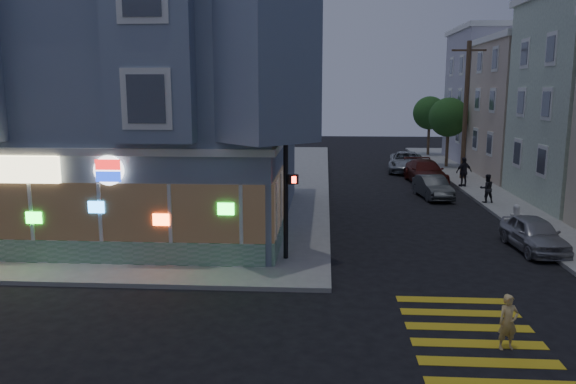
# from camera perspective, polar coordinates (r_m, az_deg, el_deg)

# --- Properties ---
(ground) EXTENTS (120.00, 120.00, 0.00)m
(ground) POSITION_cam_1_polar(r_m,az_deg,el_deg) (15.59, -6.85, -12.49)
(ground) COLOR black
(ground) RESTS_ON ground
(sidewalk_nw) EXTENTS (33.00, 42.00, 0.15)m
(sidewalk_nw) POSITION_cam_1_polar(r_m,az_deg,el_deg) (40.95, -19.64, 1.39)
(sidewalk_nw) COLOR gray
(sidewalk_nw) RESTS_ON ground
(corner_building) EXTENTS (14.60, 14.60, 11.40)m
(corner_building) POSITION_cam_1_polar(r_m,az_deg,el_deg) (26.58, -15.66, 9.51)
(corner_building) COLOR slate
(corner_building) RESTS_ON sidewalk_nw
(row_house_c) EXTENTS (12.00, 8.60, 9.00)m
(row_house_c) POSITION_cam_1_polar(r_m,az_deg,el_deg) (42.56, 27.21, 7.36)
(row_house_c) COLOR beige
(row_house_c) RESTS_ON sidewalk_ne
(row_house_d) EXTENTS (12.00, 8.60, 10.50)m
(row_house_d) POSITION_cam_1_polar(r_m,az_deg,el_deg) (50.94, 23.28, 8.82)
(row_house_d) COLOR #AEAABB
(row_house_d) RESTS_ON sidewalk_ne
(utility_pole) EXTENTS (2.20, 0.30, 9.00)m
(utility_pole) POSITION_cam_1_polar(r_m,az_deg,el_deg) (39.23, 17.61, 8.07)
(utility_pole) COLOR #4C3826
(utility_pole) RESTS_ON sidewalk_ne
(street_tree_near) EXTENTS (3.00, 3.00, 5.30)m
(street_tree_near) POSITION_cam_1_polar(r_m,az_deg,el_deg) (45.16, 16.00, 7.30)
(street_tree_near) COLOR #4C3826
(street_tree_near) RESTS_ON sidewalk_ne
(street_tree_far) EXTENTS (3.00, 3.00, 5.30)m
(street_tree_far) POSITION_cam_1_polar(r_m,az_deg,el_deg) (53.00, 14.20, 7.78)
(street_tree_far) COLOR #4C3826
(street_tree_far) RESTS_ON sidewalk_ne
(running_child) EXTENTS (0.54, 0.41, 1.34)m
(running_child) POSITION_cam_1_polar(r_m,az_deg,el_deg) (14.45, 21.46, -12.20)
(running_child) COLOR #DEBB71
(running_child) RESTS_ON ground
(pedestrian_a) EXTENTS (0.80, 0.67, 1.51)m
(pedestrian_a) POSITION_cam_1_polar(r_m,az_deg,el_deg) (31.38, 19.54, 0.35)
(pedestrian_a) COLOR black
(pedestrian_a) RESTS_ON sidewalk_ne
(pedestrian_b) EXTENTS (1.15, 0.78, 1.81)m
(pedestrian_b) POSITION_cam_1_polar(r_m,az_deg,el_deg) (36.16, 17.44, 1.97)
(pedestrian_b) COLOR black
(pedestrian_b) RESTS_ON sidewalk_ne
(parked_car_a) EXTENTS (1.76, 3.91, 1.30)m
(parked_car_a) POSITION_cam_1_polar(r_m,az_deg,el_deg) (23.25, 23.71, -3.92)
(parked_car_a) COLOR #999AA0
(parked_car_a) RESTS_ON ground
(parked_car_b) EXTENTS (1.82, 3.98, 1.26)m
(parked_car_b) POSITION_cam_1_polar(r_m,az_deg,el_deg) (32.58, 14.49, 0.48)
(parked_car_b) COLOR #3A3D3F
(parked_car_b) RESTS_ON ground
(parked_car_c) EXTENTS (2.48, 5.27, 1.49)m
(parked_car_c) POSITION_cam_1_polar(r_m,az_deg,el_deg) (37.71, 13.78, 1.99)
(parked_car_c) COLOR #511812
(parked_car_c) RESTS_ON ground
(parked_car_d) EXTENTS (3.13, 5.60, 1.48)m
(parked_car_d) POSITION_cam_1_polar(r_m,az_deg,el_deg) (42.71, 11.89, 3.02)
(parked_car_d) COLOR #9BA1A5
(parked_car_d) RESTS_ON ground
(traffic_signal) EXTENTS (0.66, 0.58, 5.21)m
(traffic_signal) POSITION_cam_1_polar(r_m,az_deg,el_deg) (19.17, -0.20, 3.29)
(traffic_signal) COLOR black
(traffic_signal) RESTS_ON sidewalk_nw
(fire_hydrant) EXTENTS (0.50, 0.29, 0.87)m
(fire_hydrant) POSITION_cam_1_polar(r_m,az_deg,el_deg) (26.98, 22.19, -2.02)
(fire_hydrant) COLOR silver
(fire_hydrant) RESTS_ON sidewalk_ne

